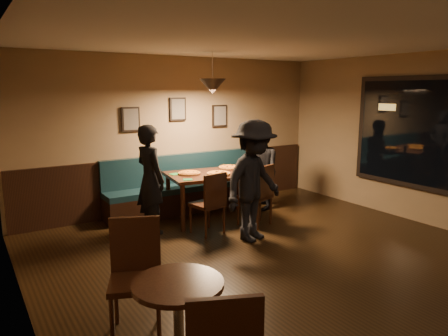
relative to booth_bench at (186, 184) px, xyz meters
name	(u,v)px	position (x,y,z in m)	size (l,w,h in m)	color
floor	(308,274)	(0.00, -3.20, -0.50)	(7.00, 7.00, 0.00)	black
ceiling	(318,33)	(0.00, -3.20, 2.30)	(7.00, 7.00, 0.00)	silver
wall_back	(177,134)	(0.00, 0.30, 0.90)	(6.00, 6.00, 0.00)	#8C704F
wall_left	(28,195)	(-3.00, -3.20, 0.90)	(7.00, 7.00, 0.00)	#8C704F
wainscot	(179,181)	(0.00, 0.27, 0.00)	(5.88, 0.06, 1.00)	black
booth_bench	(186,184)	(0.00, 0.00, 0.00)	(3.00, 0.60, 1.00)	#0F232D
window_frame	(424,133)	(2.96, -2.70, 1.00)	(0.06, 2.56, 1.86)	black
window_glass	(423,134)	(2.93, -2.70, 1.00)	(2.40, 2.40, 0.00)	black
picture_left	(131,119)	(-0.90, 0.27, 1.20)	(0.32, 0.04, 0.42)	black
picture_center	(178,109)	(0.00, 0.27, 1.35)	(0.32, 0.04, 0.42)	black
picture_right	(220,116)	(0.90, 0.27, 1.20)	(0.32, 0.04, 0.42)	black
pendant_lamp	(212,86)	(0.16, -0.70, 1.75)	(0.44, 0.44, 0.25)	black
dining_table	(213,196)	(0.16, -0.70, -0.10)	(1.51, 0.97, 0.81)	black
chair_near_left	(207,203)	(-0.29, -1.28, -0.01)	(0.43, 0.43, 0.97)	#311A0D
chair_near_right	(255,195)	(0.57, -1.34, 0.01)	(0.45, 0.45, 1.01)	black
diner_left	(150,179)	(-0.99, -0.75, 0.34)	(0.61, 0.40, 1.69)	black
diner_right	(261,168)	(1.24, -0.63, 0.27)	(0.74, 0.58, 1.53)	black
diner_front	(254,181)	(0.14, -1.88, 0.39)	(1.15, 0.66, 1.78)	black
pizza_a	(189,173)	(-0.23, -0.59, 0.33)	(0.37, 0.37, 0.04)	#C25924
pizza_b	(219,173)	(0.16, -0.88, 0.33)	(0.39, 0.39, 0.04)	orange
pizza_c	(229,167)	(0.62, -0.51, 0.33)	(0.38, 0.38, 0.04)	orange
soda_glass	(253,168)	(0.80, -0.99, 0.38)	(0.06, 0.06, 0.14)	black
tabasco_bottle	(238,166)	(0.68, -0.71, 0.37)	(0.03, 0.03, 0.12)	maroon
napkin_a	(175,174)	(-0.43, -0.46, 0.31)	(0.16, 0.16, 0.01)	#207830
napkin_b	(188,179)	(-0.45, -0.95, 0.31)	(0.14, 0.14, 0.01)	#1B6732
cutlery_set	(223,177)	(0.11, -1.12, 0.31)	(0.02, 0.17, 0.00)	silver
cafe_table	(179,327)	(-2.11, -3.95, -0.12)	(0.71, 0.71, 0.75)	black
cafe_chair_far	(135,280)	(-2.20, -3.28, 0.02)	(0.46, 0.46, 1.04)	black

